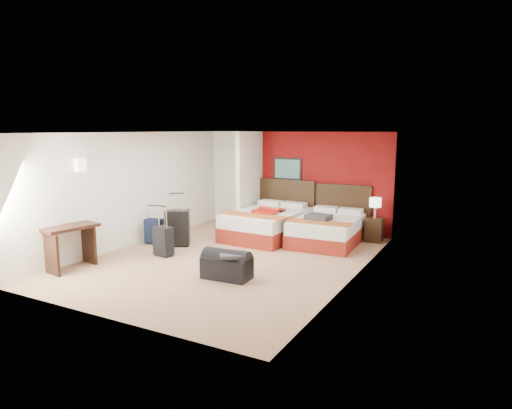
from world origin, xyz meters
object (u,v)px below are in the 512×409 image
Objects in this scene: table_lamp at (375,208)px; suitcase_navy at (154,232)px; duffel_bag at (227,267)px; suitcase_black at (178,229)px; bed_left at (267,225)px; nightstand at (374,230)px; desk at (71,247)px; suitcase_charcoal at (163,242)px; bed_right at (327,231)px; red_suitcase_open at (269,210)px.

suitcase_navy is at bearing -149.07° from table_lamp.
suitcase_navy is at bearing 151.69° from duffel_bag.
suitcase_black reaches higher than duffel_bag.
bed_left reaches higher than nightstand.
duffel_bag is 2.97m from desk.
desk is (-4.43, -4.74, -0.37)m from table_lamp.
suitcase_charcoal reaches higher than duffel_bag.
desk is (-2.83, -0.89, 0.20)m from duffel_bag.
bed_right is 1.24m from table_lamp.
suitcase_charcoal is (-2.59, -2.56, -0.01)m from bed_right.
bed_left is at bearing -176.67° from bed_right.
nightstand is at bearing 53.77° from suitcase_charcoal.
bed_right reaches higher than suitcase_navy.
duffel_bag is at bearing -105.49° from bed_right.
suitcase_charcoal is 1.76m from desk.
desk is (-2.20, -3.78, -0.28)m from red_suitcase_open.
duffel_bag is at bearing 27.51° from desk.
desk is at bearing -136.97° from nightstand.
suitcase_charcoal is 1.97m from duffel_bag.
suitcase_black reaches higher than bed_left.
suitcase_charcoal is at bearing -136.86° from table_lamp.
red_suitcase_open reaches higher than nightstand.
nightstand is at bearing 35.84° from bed_right.
suitcase_black is 0.61m from suitcase_navy.
suitcase_black is at bearing -127.56° from bed_left.
suitcase_charcoal is (-3.49, -3.27, -0.49)m from table_lamp.
bed_left is 3.70× the size of suitcase_charcoal.
bed_right is at bearing 58.75° from desk.
bed_left is at bearing 71.63° from desk.
nightstand is 0.55× the size of desk.
desk reaches higher than red_suitcase_open.
bed_left is 2.85× the size of red_suitcase_open.
nightstand is 0.94× the size of suitcase_charcoal.
bed_left is 2.55× the size of duffel_bag.
duffel_bag is at bearing -64.01° from suitcase_black.
suitcase_charcoal is at bearing 67.30° from desk.
bed_right is at bearing 9.12° from bed_left.
table_lamp reaches higher than nightstand.
suitcase_navy is 0.55× the size of desk.
suitcase_navy is 2.99m from duffel_bag.
red_suitcase_open reaches higher than bed_left.
bed_left is 3.08m from duffel_bag.
bed_left is at bearing -159.70° from table_lamp.
duffel_bag is at bearing -112.60° from table_lamp.
table_lamp is 0.89× the size of suitcase_navy.
red_suitcase_open reaches higher than suitcase_charcoal.
bed_left reaches higher than suitcase_navy.
suitcase_black is (-3.73, -2.49, -0.39)m from table_lamp.
table_lamp is 4.21m from duffel_bag.
red_suitcase_open is (0.10, -0.10, 0.37)m from bed_left.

